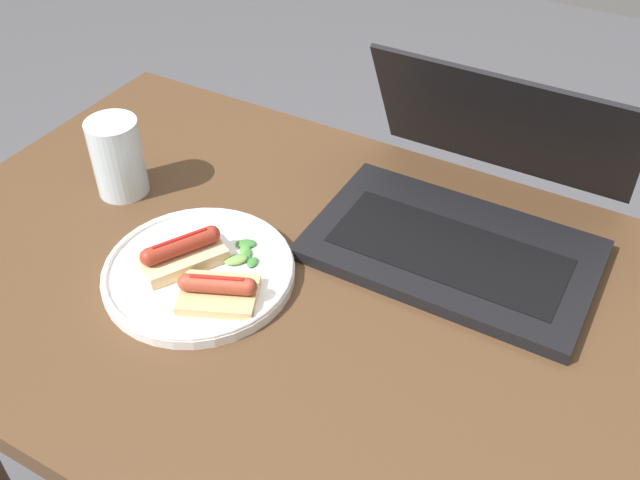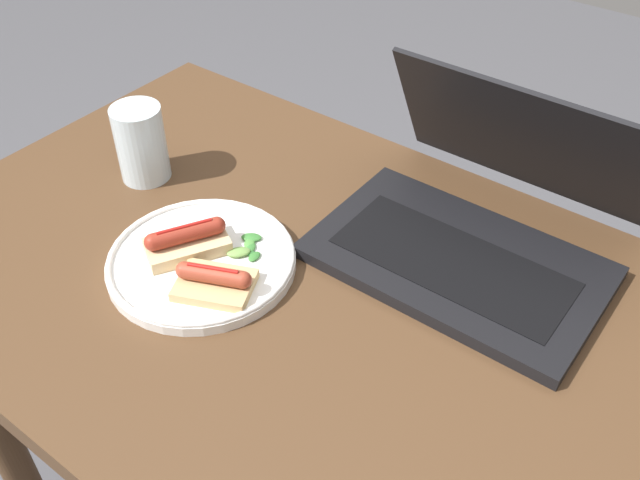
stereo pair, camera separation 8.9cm
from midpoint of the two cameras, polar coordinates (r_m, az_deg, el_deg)
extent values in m
cube|color=#4C331E|center=(0.93, 1.73, -4.64)|extent=(1.13, 0.71, 0.04)
cylinder|color=#4C331E|center=(1.57, -7.16, -1.24)|extent=(0.06, 0.06, 0.73)
cube|color=black|center=(0.96, 13.51, -1.81)|extent=(0.37, 0.23, 0.02)
cube|color=black|center=(0.95, 13.23, -1.83)|extent=(0.31, 0.13, 0.00)
cube|color=black|center=(1.03, 18.50, 7.57)|extent=(0.37, 0.10, 0.20)
cube|color=black|center=(1.02, 18.44, 7.57)|extent=(0.34, 0.09, 0.17)
cylinder|color=white|center=(0.94, -6.79, -1.90)|extent=(0.25, 0.25, 0.01)
torus|color=white|center=(0.94, -6.83, -1.50)|extent=(0.25, 0.25, 0.01)
cube|color=#D6B784|center=(0.95, -7.95, -0.57)|extent=(0.10, 0.12, 0.02)
cylinder|color=maroon|center=(0.93, -8.06, 0.39)|extent=(0.06, 0.09, 0.02)
sphere|color=maroon|center=(0.93, -10.58, -0.30)|extent=(0.02, 0.02, 0.02)
sphere|color=maroon|center=(0.94, -5.59, 1.07)|extent=(0.02, 0.02, 0.02)
cylinder|color=red|center=(0.92, -8.13, 0.94)|extent=(0.04, 0.07, 0.00)
cube|color=tan|center=(0.89, -5.59, -3.74)|extent=(0.11, 0.10, 0.01)
cylinder|color=#9E3D28|center=(0.88, -5.66, -2.93)|extent=(0.08, 0.05, 0.02)
sphere|color=#9E3D28|center=(0.89, -8.01, -2.53)|extent=(0.02, 0.02, 0.02)
sphere|color=#9E3D28|center=(0.87, -3.26, -3.34)|extent=(0.02, 0.02, 0.02)
cylinder|color=red|center=(0.87, -5.71, -2.41)|extent=(0.06, 0.03, 0.01)
ellipsoid|color=#709E4C|center=(0.94, -3.84, -1.10)|extent=(0.03, 0.04, 0.01)
ellipsoid|color=#387A33|center=(0.94, -2.97, -0.78)|extent=(0.02, 0.02, 0.00)
ellipsoid|color=#2D662D|center=(0.94, -2.97, -1.18)|extent=(0.02, 0.02, 0.00)
ellipsoid|color=#4C8E3D|center=(0.95, -3.01, -0.37)|extent=(0.02, 0.03, 0.01)
ellipsoid|color=#387A33|center=(0.93, -2.57, -1.45)|extent=(0.01, 0.02, 0.01)
ellipsoid|color=#387A33|center=(0.96, -2.88, 0.10)|extent=(0.03, 0.03, 0.01)
cylinder|color=silver|center=(1.09, -11.88, 7.50)|extent=(0.07, 0.07, 0.12)
camera|label=1|loc=(0.04, -87.13, 2.46)|focal=40.00mm
camera|label=2|loc=(0.04, 92.87, -2.46)|focal=40.00mm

